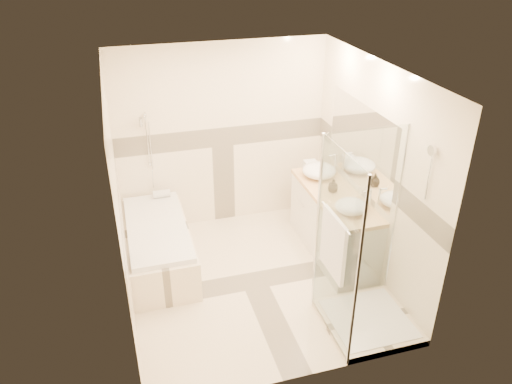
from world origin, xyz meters
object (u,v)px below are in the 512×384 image
object	(u,v)px
bathtub	(158,243)
vessel_sink_near	(319,171)
vanity	(333,223)
shower_enclosure	(359,284)
amenity_bottle_a	(333,186)
vessel_sink_far	(351,206)
amenity_bottle_b	(333,186)

from	to	relation	value
bathtub	vessel_sink_near	size ratio (longest dim) A/B	3.92
vanity	shower_enclosure	world-z (taller)	shower_enclosure
vessel_sink_near	amenity_bottle_a	distance (m)	0.44
vessel_sink_far	vessel_sink_near	bearing A→B (deg)	90.00
vanity	amenity_bottle_a	xyz separation A→B (m)	(-0.02, 0.05, 0.51)
shower_enclosure	amenity_bottle_a	xyz separation A→B (m)	(0.27, 1.32, 0.43)
bathtub	vessel_sink_far	distance (m)	2.36
shower_enclosure	amenity_bottle_a	world-z (taller)	shower_enclosure
amenity_bottle_a	vessel_sink_far	bearing A→B (deg)	-90.00
amenity_bottle_a	amenity_bottle_b	distance (m)	0.01
vanity	vessel_sink_far	xyz separation A→B (m)	(-0.02, -0.45, 0.50)
amenity_bottle_a	amenity_bottle_b	xyz separation A→B (m)	(0.00, -0.00, -0.01)
shower_enclosure	bathtub	bearing A→B (deg)	138.90
shower_enclosure	amenity_bottle_b	size ratio (longest dim) A/B	12.81
bathtub	vessel_sink_far	size ratio (longest dim) A/B	4.61
vessel_sink_far	amenity_bottle_b	size ratio (longest dim) A/B	2.32
bathtub	vessel_sink_near	xyz separation A→B (m)	(2.13, 0.14, 0.63)
vessel_sink_near	amenity_bottle_a	world-z (taller)	vessel_sink_near
vessel_sink_near	vessel_sink_far	distance (m)	0.95
bathtub	vessel_sink_near	distance (m)	2.23
bathtub	amenity_bottle_a	world-z (taller)	amenity_bottle_a
vessel_sink_near	amenity_bottle_b	xyz separation A→B (m)	(0.00, -0.44, -0.01)
vanity	vessel_sink_far	bearing A→B (deg)	-92.52
amenity_bottle_a	vessel_sink_near	bearing A→B (deg)	90.00
bathtub	amenity_bottle_b	distance (m)	2.24
bathtub	amenity_bottle_b	xyz separation A→B (m)	(2.13, -0.30, 0.62)
shower_enclosure	vessel_sink_near	distance (m)	1.83
vanity	amenity_bottle_b	size ratio (longest dim) A/B	10.17
bathtub	shower_enclosure	size ratio (longest dim) A/B	0.83
amenity_bottle_b	amenity_bottle_a	bearing A→B (deg)	90.00
bathtub	vanity	size ratio (longest dim) A/B	1.05
bathtub	amenity_bottle_a	size ratio (longest dim) A/B	9.93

